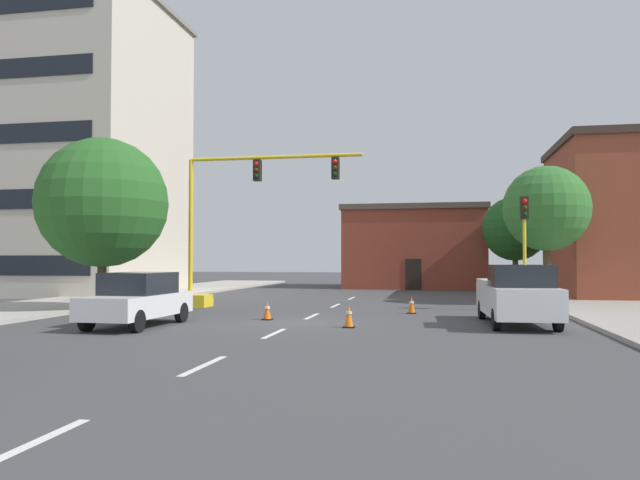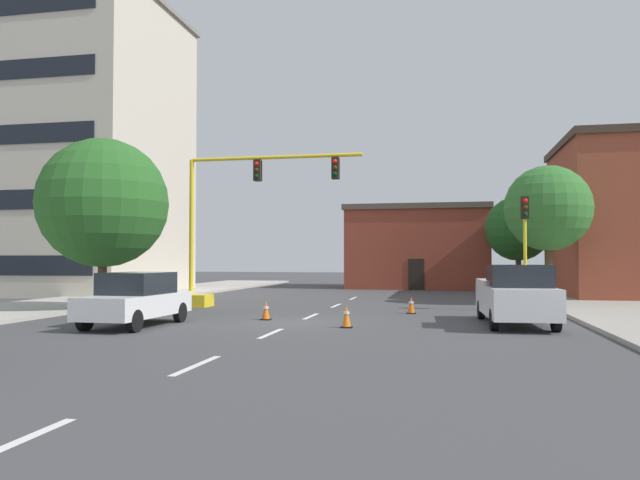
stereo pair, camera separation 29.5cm
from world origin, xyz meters
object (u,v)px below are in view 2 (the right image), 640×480
(tree_right_mid, at_px, (548,209))
(traffic_cone_roadside_a, at_px, (266,310))
(sedan_white_mid_left, at_px, (136,299))
(tree_left_near, at_px, (103,203))
(pickup_truck_white, at_px, (515,295))
(tree_right_far, at_px, (518,229))
(traffic_cone_roadside_b, at_px, (411,305))
(traffic_cone_roadside_c, at_px, (346,316))
(traffic_light_pole_right, at_px, (525,227))
(traffic_signal_gantry, at_px, (214,258))

(tree_right_mid, height_order, traffic_cone_roadside_a, tree_right_mid)
(sedan_white_mid_left, relative_size, traffic_cone_roadside_a, 6.65)
(tree_left_near, distance_m, pickup_truck_white, 16.51)
(tree_right_far, distance_m, traffic_cone_roadside_a, 24.08)
(traffic_cone_roadside_a, height_order, traffic_cone_roadside_b, traffic_cone_roadside_b)
(pickup_truck_white, bearing_deg, tree_right_far, 83.22)
(traffic_cone_roadside_b, bearing_deg, sedan_white_mid_left, -142.99)
(tree_left_near, xyz_separation_m, traffic_cone_roadside_b, (12.45, 1.83, -4.14))
(tree_right_mid, bearing_deg, tree_right_far, 90.69)
(tree_right_mid, height_order, tree_right_far, tree_right_mid)
(tree_left_near, bearing_deg, traffic_cone_roadside_c, -18.73)
(tree_right_far, height_order, traffic_cone_roadside_c, tree_right_far)
(tree_left_near, xyz_separation_m, traffic_cone_roadside_a, (7.48, -1.72, -4.14))
(traffic_cone_roadside_b, bearing_deg, tree_right_mid, 45.84)
(pickup_truck_white, relative_size, sedan_white_mid_left, 1.21)
(tree_left_near, relative_size, tree_right_far, 1.13)
(tree_right_far, bearing_deg, sedan_white_mid_left, -121.41)
(tree_right_mid, relative_size, pickup_truck_white, 1.22)
(pickup_truck_white, relative_size, traffic_cone_roadside_c, 7.45)
(tree_left_near, bearing_deg, traffic_cone_roadside_b, 8.37)
(pickup_truck_white, height_order, traffic_cone_roadside_a, pickup_truck_white)
(pickup_truck_white, bearing_deg, sedan_white_mid_left, -167.08)
(traffic_light_pole_right, height_order, tree_left_near, tree_left_near)
(traffic_cone_roadside_c, bearing_deg, sedan_white_mid_left, -172.05)
(pickup_truck_white, bearing_deg, tree_right_mid, 75.25)
(traffic_signal_gantry, distance_m, traffic_light_pole_right, 13.68)
(traffic_cone_roadside_c, bearing_deg, tree_left_near, 161.27)
(pickup_truck_white, xyz_separation_m, traffic_cone_roadside_c, (-5.33, -1.83, -0.61))
(traffic_signal_gantry, xyz_separation_m, traffic_cone_roadside_b, (9.00, -1.76, -1.89))
(traffic_signal_gantry, xyz_separation_m, pickup_truck_white, (12.58, -5.39, -1.26))
(pickup_truck_white, bearing_deg, traffic_cone_roadside_c, -161.08)
(tree_right_far, relative_size, traffic_cone_roadside_b, 9.13)
(tree_right_far, height_order, traffic_cone_roadside_b, tree_right_far)
(traffic_light_pole_right, height_order, traffic_cone_roadside_a, traffic_light_pole_right)
(traffic_light_pole_right, height_order, tree_right_far, tree_right_far)
(traffic_cone_roadside_c, bearing_deg, pickup_truck_white, 18.92)
(traffic_signal_gantry, bearing_deg, traffic_light_pole_right, 1.32)
(tree_right_far, distance_m, pickup_truck_white, 21.51)
(traffic_light_pole_right, xyz_separation_m, traffic_cone_roadside_c, (-6.37, -7.53, -3.17))
(traffic_cone_roadside_a, bearing_deg, sedan_white_mid_left, -141.02)
(traffic_signal_gantry, distance_m, traffic_cone_roadside_c, 10.40)
(traffic_cone_roadside_c, bearing_deg, tree_right_far, 71.13)
(pickup_truck_white, distance_m, traffic_cone_roadside_c, 5.67)
(tree_right_far, distance_m, traffic_cone_roadside_c, 24.55)
(pickup_truck_white, relative_size, traffic_cone_roadside_a, 8.04)
(pickup_truck_white, xyz_separation_m, sedan_white_mid_left, (-12.07, -2.77, -0.09))
(tree_right_mid, bearing_deg, traffic_signal_gantry, -162.99)
(traffic_signal_gantry, distance_m, traffic_cone_roadside_b, 9.36)
(tree_left_near, relative_size, sedan_white_mid_left, 1.57)
(tree_right_far, height_order, sedan_white_mid_left, tree_right_far)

